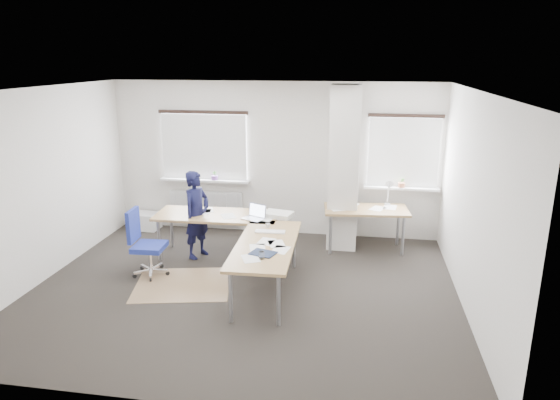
% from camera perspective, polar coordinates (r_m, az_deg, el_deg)
% --- Properties ---
extents(ground, '(6.00, 6.00, 0.00)m').
position_cam_1_polar(ground, '(7.27, -4.16, -10.13)').
color(ground, black).
rests_on(ground, ground).
extents(room_shell, '(6.04, 5.04, 2.82)m').
position_cam_1_polar(room_shell, '(7.08, -2.16, 4.17)').
color(room_shell, beige).
rests_on(room_shell, ground).
extents(floor_mat, '(1.57, 1.41, 0.01)m').
position_cam_1_polar(floor_mat, '(7.53, -11.04, -9.43)').
color(floor_mat, '#8D6E4D').
rests_on(floor_mat, ground).
extents(white_crate, '(0.54, 0.39, 0.31)m').
position_cam_1_polar(white_crate, '(9.97, -15.14, -2.33)').
color(white_crate, white).
rests_on(white_crate, ground).
extents(desk_main, '(2.48, 2.61, 0.96)m').
position_cam_1_polar(desk_main, '(7.55, -4.25, -3.42)').
color(desk_main, olive).
rests_on(desk_main, ground).
extents(desk_side, '(1.46, 0.84, 1.22)m').
position_cam_1_polar(desk_side, '(8.59, 9.82, -1.25)').
color(desk_side, olive).
rests_on(desk_side, ground).
extents(task_chair, '(0.56, 0.56, 1.03)m').
position_cam_1_polar(task_chair, '(7.85, -14.89, -6.31)').
color(task_chair, navy).
rests_on(task_chair, ground).
extents(person, '(0.53, 0.62, 1.45)m').
position_cam_1_polar(person, '(8.25, -9.47, -1.65)').
color(person, black).
rests_on(person, ground).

